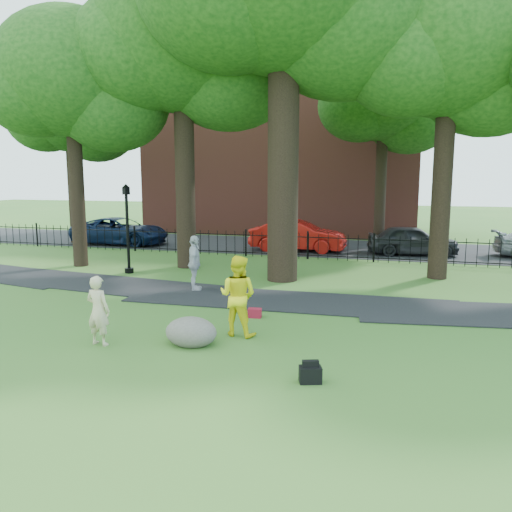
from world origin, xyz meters
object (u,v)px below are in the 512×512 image
(woman, at_px, (98,311))
(red_sedan, at_px, (298,236))
(man, at_px, (238,296))
(boulder, at_px, (191,330))
(lamppost, at_px, (128,230))

(woman, bearing_deg, red_sedan, -90.09)
(man, height_order, red_sedan, man)
(boulder, height_order, red_sedan, red_sedan)
(woman, bearing_deg, man, -145.58)
(woman, xyz_separation_m, lamppost, (-3.88, 7.82, 0.92))
(man, distance_m, red_sedan, 14.00)
(woman, relative_size, man, 0.82)
(red_sedan, bearing_deg, woman, 175.23)
(lamppost, xyz_separation_m, red_sedan, (5.20, 7.68, -0.92))
(man, bearing_deg, red_sedan, -77.14)
(man, height_order, boulder, man)
(woman, height_order, red_sedan, woman)
(red_sedan, bearing_deg, boulder, -177.35)
(man, bearing_deg, woman, 36.55)
(boulder, relative_size, lamppost, 0.34)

